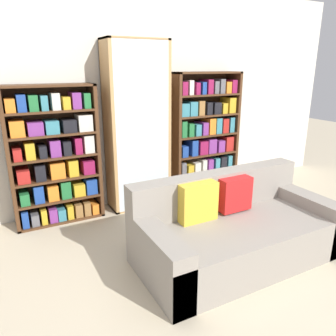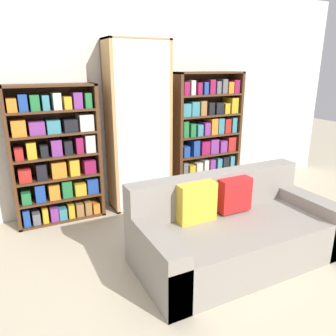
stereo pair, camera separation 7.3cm
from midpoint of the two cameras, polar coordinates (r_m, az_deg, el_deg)
name	(u,v)px [view 1 (the left image)]	position (r m, az deg, el deg)	size (l,w,h in m)	color
ground_plane	(268,297)	(2.88, 16.24, -20.72)	(16.00, 16.00, 0.00)	beige
wall_back	(143,98)	(4.31, -4.92, 12.07)	(6.28, 0.06, 2.70)	silver
couch	(234,231)	(3.17, 10.81, -10.69)	(1.87, 0.90, 0.76)	gray
bookshelf_left	(55,157)	(3.91, -19.54, 1.75)	(0.98, 0.32, 1.56)	#4C2D19
display_cabinet	(137,127)	(4.08, -5.94, 7.13)	(0.76, 0.36, 2.05)	tan
bookshelf_right	(204,136)	(4.61, 5.90, 5.57)	(0.98, 0.32, 1.67)	#4C2D19
wine_bottle	(206,207)	(3.91, 6.11, -6.83)	(0.08, 0.08, 0.36)	#192333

